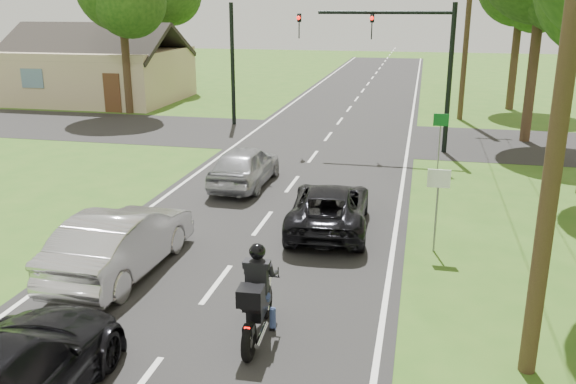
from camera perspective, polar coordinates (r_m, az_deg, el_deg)
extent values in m
plane|color=#305B19|center=(13.71, -6.69, -8.59)|extent=(140.00, 140.00, 0.00)
cube|color=black|center=(22.81, 1.45, 2.13)|extent=(8.00, 100.00, 0.01)
cube|color=black|center=(28.57, 3.78, 5.19)|extent=(60.00, 7.00, 0.01)
torus|color=black|center=(12.17, -2.04, -10.25)|extent=(0.17, 0.66, 0.66)
torus|color=black|center=(10.90, -3.68, -13.81)|extent=(0.19, 0.73, 0.72)
cube|color=black|center=(11.47, -2.72, -10.39)|extent=(0.32, 0.96, 0.30)
sphere|color=black|center=(11.61, -2.47, -9.04)|extent=(0.34, 0.34, 0.34)
cube|color=black|center=(11.09, -3.13, -10.39)|extent=(0.37, 0.56, 0.10)
cube|color=#FF0C07|center=(10.65, -3.85, -12.64)|extent=(0.10, 0.03, 0.05)
cylinder|color=silver|center=(11.13, -2.49, -13.20)|extent=(0.13, 0.80, 0.09)
cylinder|color=black|center=(11.71, -2.27, -7.83)|extent=(0.62, 0.07, 0.04)
cube|color=black|center=(10.69, -3.51, -9.69)|extent=(0.46, 0.42, 0.32)
cube|color=black|center=(11.07, -2.93, -7.95)|extent=(0.41, 0.24, 0.60)
sphere|color=black|center=(10.94, -2.89, -5.57)|extent=(0.30, 0.30, 0.30)
cylinder|color=navy|center=(11.86, -3.56, -11.61)|extent=(0.13, 0.13, 0.45)
cylinder|color=navy|center=(11.78, -1.44, -11.80)|extent=(0.13, 0.13, 0.45)
imported|color=black|center=(16.66, 3.90, -1.40)|extent=(2.38, 4.60, 1.24)
imported|color=silver|center=(14.41, -15.33, -4.47)|extent=(1.75, 4.64, 1.51)
imported|color=#A3A4AB|center=(20.64, -4.07, 2.48)|extent=(1.70, 4.11, 1.39)
cylinder|color=black|center=(25.81, 14.86, 10.11)|extent=(0.20, 0.20, 6.00)
cylinder|color=black|center=(25.68, 9.06, 16.26)|extent=(5.40, 0.14, 0.14)
imported|color=black|center=(25.73, 7.85, 15.08)|extent=(0.16, 0.36, 1.00)
imported|color=black|center=(26.16, 1.06, 15.27)|extent=(0.16, 0.36, 1.00)
sphere|color=#FF0C07|center=(25.55, 7.85, 15.81)|extent=(0.16, 0.16, 0.16)
sphere|color=#FF0C07|center=(25.98, 0.98, 15.98)|extent=(0.16, 0.16, 0.16)
cylinder|color=black|center=(31.22, -5.20, 11.75)|extent=(0.20, 0.20, 6.00)
cylinder|color=#4B3822|center=(9.88, 24.57, 10.22)|extent=(0.28, 0.28, 10.00)
cylinder|color=#4B3822|center=(33.70, 16.46, 14.95)|extent=(0.28, 0.28, 10.00)
cylinder|color=slate|center=(15.45, 13.70, -1.95)|extent=(0.05, 0.05, 2.00)
cube|color=silver|center=(15.15, 13.94, 1.23)|extent=(0.55, 0.04, 0.45)
cylinder|color=slate|center=(23.17, 13.97, 4.39)|extent=(0.05, 0.05, 2.00)
cube|color=#0C591E|center=(22.97, 14.14, 6.56)|extent=(0.55, 0.04, 0.45)
cylinder|color=#332316|center=(29.10, 21.98, 11.19)|extent=(0.44, 0.44, 7.00)
cylinder|color=#332316|center=(38.06, 20.47, 12.07)|extent=(0.44, 0.44, 6.44)
cylinder|color=#332316|center=(35.64, -14.93, 12.06)|extent=(0.44, 0.44, 6.16)
sphere|color=#16350E|center=(34.60, -14.59, 16.88)|extent=(3.84, 3.84, 3.84)
cylinder|color=#332316|center=(45.50, -11.45, 13.64)|extent=(0.44, 0.44, 6.72)
cube|color=tan|center=(41.18, -17.27, 10.41)|extent=(10.00, 8.00, 3.20)
cube|color=black|center=(39.29, -18.99, 13.05)|extent=(10.20, 4.00, 2.29)
cube|color=black|center=(42.76, -16.19, 13.56)|extent=(10.20, 4.00, 2.29)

